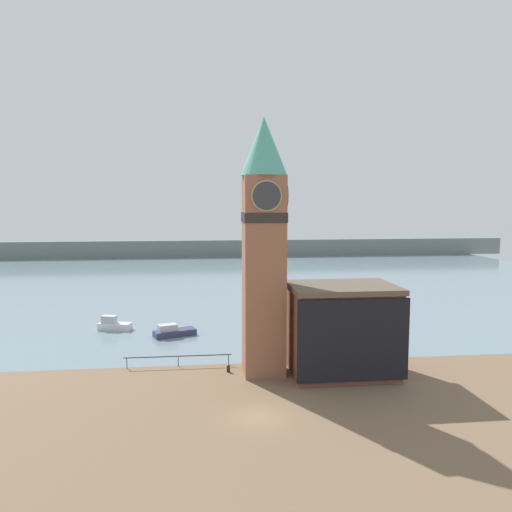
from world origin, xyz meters
TOP-DOWN VIEW (x-y plane):
  - ground_plane at (0.00, 0.00)m, footprint 160.00×160.00m
  - water at (0.00, 72.77)m, footprint 160.00×120.00m
  - far_shoreline at (0.00, 112.77)m, footprint 180.00×3.00m
  - pier_railing at (-6.57, 12.52)m, footprint 10.54×0.08m
  - clock_tower at (1.60, 9.89)m, footprint 4.34×4.34m
  - pier_building at (8.94, 8.86)m, footprint 9.99×7.45m
  - boat_near at (-7.69, 24.06)m, footprint 5.36×3.53m
  - boat_far at (-15.39, 27.99)m, footprint 4.37×2.38m
  - mooring_bollard_near at (-1.74, 10.36)m, footprint 0.33×0.33m

SIDE VIEW (x-z plane):
  - water at x=0.00m, z-range 0.00..0.00m
  - ground_plane at x=0.00m, z-range 0.00..0.00m
  - mooring_bollard_near at x=-1.74m, z-range 0.03..0.74m
  - boat_near at x=-7.69m, z-range -0.20..1.31m
  - boat_far at x=-15.39m, z-range -0.24..1.56m
  - pier_railing at x=-6.57m, z-range 0.41..1.50m
  - far_shoreline at x=0.00m, z-range 0.00..5.00m
  - pier_building at x=8.94m, z-range 0.02..8.51m
  - clock_tower at x=1.60m, z-range 0.74..24.63m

